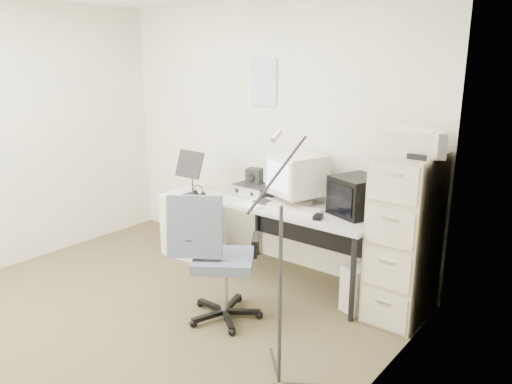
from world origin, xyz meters
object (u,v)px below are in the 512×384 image
Objects in this scene: desk at (298,245)px; side_cart at (194,224)px; filing_cabinet at (405,238)px; office_chair at (224,258)px.

desk is 1.22m from side_cart.
filing_cabinet is 0.87× the size of desk.
desk is at bearing -178.19° from filing_cabinet.
office_chair is 1.37m from side_cart.
filing_cabinet is 2.00× the size of side_cart.
side_cart is at bearing -176.78° from filing_cabinet.
desk is at bearing 48.32° from office_chair.
desk is 0.89m from office_chair.
filing_cabinet is 1.39m from office_chair.
side_cart is (-2.16, -0.12, -0.32)m from filing_cabinet.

